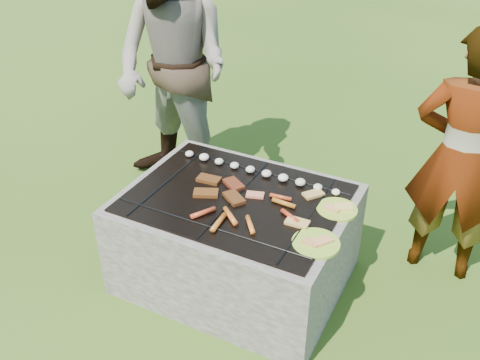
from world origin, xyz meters
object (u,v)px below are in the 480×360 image
object	(u,v)px
fire_pit	(236,242)
bystander	(173,69)
plate_near	(316,243)
cook	(461,159)
plate_far	(337,209)

from	to	relation	value
fire_pit	bystander	bearing A→B (deg)	139.61
plate_near	cook	distance (m)	1.06
plate_near	cook	world-z (taller)	cook
plate_far	cook	xyz separation A→B (m)	(0.55, 0.55, 0.19)
plate_near	bystander	xyz separation A→B (m)	(-1.47, 0.96, 0.37)
cook	bystander	distance (m)	2.03
plate_near	bystander	bearing A→B (deg)	146.79
cook	bystander	xyz separation A→B (m)	(-2.02, 0.08, 0.18)
plate_near	bystander	world-z (taller)	bystander
plate_far	fire_pit	bearing A→B (deg)	-164.94
plate_near	plate_far	bearing A→B (deg)	89.89
fire_pit	plate_far	size ratio (longest dim) A/B	4.37
plate_far	bystander	bearing A→B (deg)	157.04
fire_pit	plate_near	world-z (taller)	plate_near
plate_far	bystander	size ratio (longest dim) A/B	0.15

